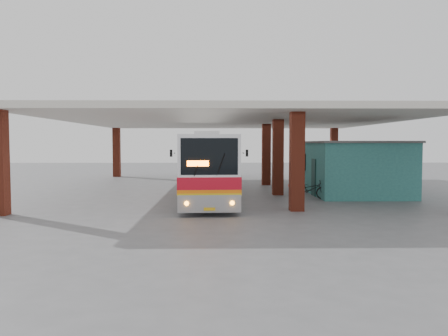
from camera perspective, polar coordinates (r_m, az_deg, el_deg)
name	(u,v)px	position (r m, az deg, el deg)	size (l,w,h in m)	color
ground	(227,202)	(22.32, 0.41, -4.43)	(90.00, 90.00, 0.00)	#515154
brick_columns	(248,156)	(27.19, 3.19, 1.54)	(20.10, 21.60, 4.35)	maroon
canopy_roof	(233,120)	(28.67, 1.13, 6.28)	(21.00, 23.00, 0.30)	silver
shop_building	(350,167)	(27.34, 16.12, 0.15)	(5.20, 8.20, 3.11)	#296768
coach_bus	(206,166)	(23.42, -2.42, 0.30)	(3.20, 12.39, 3.57)	white
motorcycle	(310,189)	(23.80, 11.15, -2.72)	(0.70, 2.02, 1.06)	black
pedestrian	(293,190)	(20.16, 9.04, -2.91)	(0.61, 0.40, 1.67)	red
red_chair	(296,183)	(28.75, 9.37, -1.94)	(0.49, 0.49, 0.88)	#B02012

